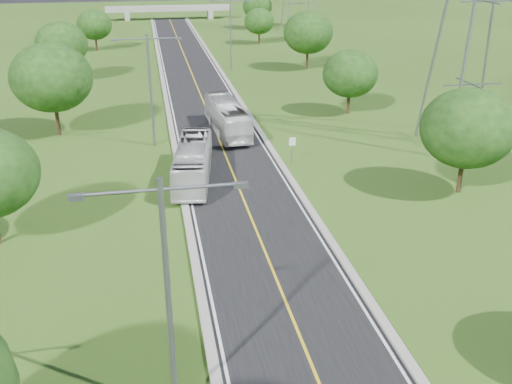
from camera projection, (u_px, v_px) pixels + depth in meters
ground at (203, 102)px, 66.86m from camera, size 260.00×260.00×0.00m
road at (198, 90)px, 72.25m from camera, size 8.00×150.00×0.06m
curb_left at (164, 90)px, 71.50m from camera, size 0.50×150.00×0.22m
curb_right at (231, 87)px, 72.95m from camera, size 0.50×150.00×0.22m
speed_limit_sign at (292, 146)px, 47.29m from camera, size 0.55×0.09×2.40m
overpass at (169, 9)px, 137.92m from camera, size 30.00×3.00×3.20m
streetlight_near_left at (167, 284)px, 20.25m from camera, size 5.90×0.25×10.00m
streetlight_mid_left at (150, 81)px, 49.96m from camera, size 5.90×0.25×10.00m
streetlight_far_right at (230, 28)px, 81.71m from camera, size 5.90×0.25×10.00m
tree_lc at (51, 78)px, 53.07m from camera, size 7.56×7.56×8.79m
tree_ld at (61, 44)px, 74.58m from camera, size 6.72×6.72×7.82m
tree_le at (94, 25)px, 96.86m from camera, size 5.88×5.88×6.84m
tree_rb at (468, 128)px, 40.60m from camera, size 6.72×6.72×7.82m
tree_rc at (350, 74)px, 60.49m from camera, size 5.88×5.88×6.84m
tree_rd at (308, 32)px, 82.06m from camera, size 7.14×7.14×8.30m
tree_re at (259, 21)px, 103.74m from camera, size 5.46×5.46×6.35m
tree_rf at (257, 6)px, 122.09m from camera, size 6.30×6.30×7.33m
bus_outbound at (227, 117)px, 55.13m from camera, size 3.25×11.12×3.06m
bus_inbound at (193, 162)px, 44.09m from camera, size 4.07×10.74×2.92m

